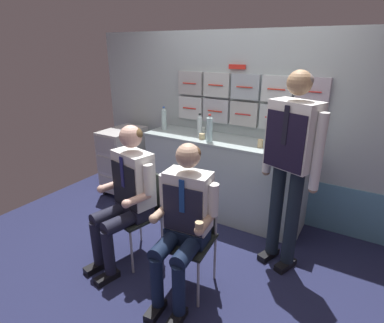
{
  "coord_description": "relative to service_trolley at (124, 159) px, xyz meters",
  "views": [
    {
      "loc": [
        1.36,
        -2.03,
        1.97
      ],
      "look_at": [
        0.1,
        0.06,
        1.05
      ],
      "focal_mm": 28.72,
      "sensor_mm": 36.0,
      "label": 1
    }
  ],
  "objects": [
    {
      "name": "ground",
      "position": [
        1.56,
        -0.95,
        -0.51
      ],
      "size": [
        4.8,
        4.8,
        0.04
      ],
      "primitive_type": "cube",
      "color": "#202344"
    },
    {
      "name": "galley_bulkhead",
      "position": [
        1.57,
        0.42,
        0.58
      ],
      "size": [
        4.2,
        0.14,
        2.15
      ],
      "color": "#ACBCBD",
      "rests_on": "ground"
    },
    {
      "name": "galley_counter",
      "position": [
        1.47,
        0.14,
        -0.01
      ],
      "size": [
        1.97,
        0.53,
        0.96
      ],
      "color": "#B0C2C2",
      "rests_on": "ground"
    },
    {
      "name": "service_trolley",
      "position": [
        0.0,
        0.0,
        0.0
      ],
      "size": [
        0.4,
        0.65,
        0.91
      ],
      "color": "black",
      "rests_on": "ground"
    },
    {
      "name": "folding_chair_left",
      "position": [
        1.15,
        -0.98,
        0.05
      ],
      "size": [
        0.48,
        0.48,
        0.86
      ],
      "color": "#A8AAAF",
      "rests_on": "ground"
    },
    {
      "name": "crew_member_left",
      "position": [
        1.11,
        -1.13,
        0.26
      ],
      "size": [
        0.54,
        0.7,
        1.33
      ],
      "color": "black",
      "rests_on": "ground"
    },
    {
      "name": "folding_chair_right",
      "position": [
        1.77,
        -1.07,
        0.05
      ],
      "size": [
        0.44,
        0.44,
        0.86
      ],
      "color": "#A8AAAF",
      "rests_on": "ground"
    },
    {
      "name": "crew_member_right",
      "position": [
        1.79,
        -1.23,
        0.24
      ],
      "size": [
        0.5,
        0.64,
        1.3
      ],
      "color": "black",
      "rests_on": "ground"
    },
    {
      "name": "crew_member_standing",
      "position": [
        2.37,
        -0.43,
        0.61
      ],
      "size": [
        0.53,
        0.37,
        1.8
      ],
      "color": "black",
      "rests_on": "ground"
    },
    {
      "name": "water_bottle_short",
      "position": [
        0.61,
        0.15,
        0.61
      ],
      "size": [
        0.07,
        0.07,
        0.29
      ],
      "color": "silver",
      "rests_on": "galley_counter"
    },
    {
      "name": "water_bottle_tall",
      "position": [
        1.37,
        -0.03,
        0.62
      ],
      "size": [
        0.07,
        0.07,
        0.31
      ],
      "color": "silver",
      "rests_on": "galley_counter"
    },
    {
      "name": "water_bottle_blue_cap",
      "position": [
        2.05,
        0.02,
        0.63
      ],
      "size": [
        0.07,
        0.07,
        0.32
      ],
      "color": "silver",
      "rests_on": "galley_counter"
    },
    {
      "name": "sparkling_bottle_green",
      "position": [
        1.14,
        0.15,
        0.6
      ],
      "size": [
        0.06,
        0.06,
        0.26
      ],
      "color": "silver",
      "rests_on": "galley_counter"
    },
    {
      "name": "espresso_cup_small",
      "position": [
        1.13,
        0.24,
        0.51
      ],
      "size": [
        0.06,
        0.06,
        0.08
      ],
      "color": "white",
      "rests_on": "galley_counter"
    },
    {
      "name": "paper_cup_tan",
      "position": [
        1.25,
        0.02,
        0.51
      ],
      "size": [
        0.07,
        0.07,
        0.06
      ],
      "color": "tan",
      "rests_on": "galley_counter"
    },
    {
      "name": "coffee_cup_white",
      "position": [
        1.93,
        0.06,
        0.52
      ],
      "size": [
        0.06,
        0.06,
        0.09
      ],
      "color": "tan",
      "rests_on": "galley_counter"
    },
    {
      "name": "coffee_cup_spare",
      "position": [
        2.31,
        0.29,
        0.5
      ],
      "size": [
        0.06,
        0.06,
        0.06
      ],
      "color": "navy",
      "rests_on": "galley_counter"
    }
  ]
}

